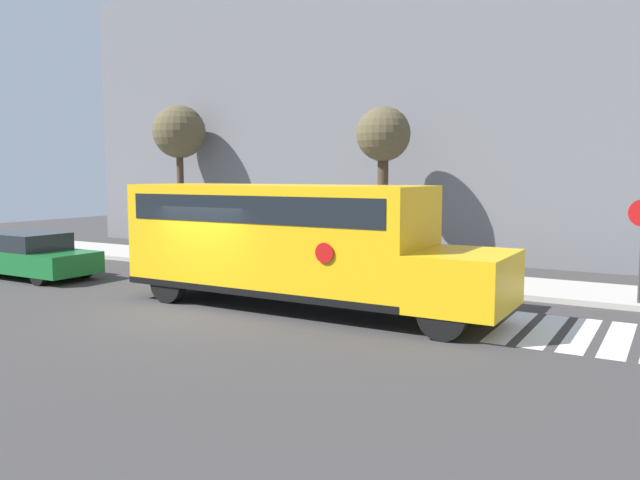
{
  "coord_description": "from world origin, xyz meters",
  "views": [
    {
      "loc": [
        10.03,
        -11.53,
        3.28
      ],
      "look_at": [
        2.3,
        1.74,
        1.66
      ],
      "focal_mm": 35.0,
      "sensor_mm": 36.0,
      "label": 1
    }
  ],
  "objects_px": {
    "tree_near_sidewalk": "(179,134)",
    "parked_car": "(29,255)",
    "school_bus": "(290,238)",
    "tree_far_sidewalk": "(383,140)"
  },
  "relations": [
    {
      "from": "parked_car",
      "to": "tree_far_sidewalk",
      "type": "relative_size",
      "value": 0.82
    },
    {
      "from": "parked_car",
      "to": "tree_far_sidewalk",
      "type": "height_order",
      "value": "tree_far_sidewalk"
    },
    {
      "from": "parked_car",
      "to": "school_bus",
      "type": "bearing_deg",
      "value": 2.16
    },
    {
      "from": "parked_car",
      "to": "tree_far_sidewalk",
      "type": "bearing_deg",
      "value": 42.77
    },
    {
      "from": "tree_near_sidewalk",
      "to": "parked_car",
      "type": "bearing_deg",
      "value": -79.82
    },
    {
      "from": "parked_car",
      "to": "tree_near_sidewalk",
      "type": "xyz_separation_m",
      "value": [
        -1.57,
        8.74,
        4.38
      ]
    },
    {
      "from": "school_bus",
      "to": "parked_car",
      "type": "height_order",
      "value": "school_bus"
    },
    {
      "from": "tree_far_sidewalk",
      "to": "school_bus",
      "type": "bearing_deg",
      "value": -82.37
    },
    {
      "from": "school_bus",
      "to": "tree_near_sidewalk",
      "type": "distance_m",
      "value": 14.47
    },
    {
      "from": "school_bus",
      "to": "tree_near_sidewalk",
      "type": "relative_size",
      "value": 1.51
    }
  ]
}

